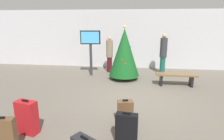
{
  "coord_description": "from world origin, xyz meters",
  "views": [
    {
      "loc": [
        -0.0,
        -5.83,
        2.45
      ],
      "look_at": [
        -0.74,
        0.11,
        0.9
      ],
      "focal_mm": 30.45,
      "sensor_mm": 36.0,
      "label": 1
    }
  ],
  "objects_px": {
    "traveller_0": "(110,53)",
    "suitcase_0": "(127,128)",
    "traveller_1": "(163,53)",
    "suitcase_3": "(27,117)",
    "suitcase_2": "(3,136)",
    "flight_info_kiosk": "(91,44)",
    "suitcase_4": "(125,112)",
    "holiday_tree": "(124,52)",
    "waiting_bench": "(176,77)"
  },
  "relations": [
    {
      "from": "traveller_0",
      "to": "suitcase_0",
      "type": "relative_size",
      "value": 2.58
    },
    {
      "from": "traveller_1",
      "to": "suitcase_3",
      "type": "distance_m",
      "value": 6.55
    },
    {
      "from": "suitcase_2",
      "to": "suitcase_3",
      "type": "distance_m",
      "value": 0.71
    },
    {
      "from": "suitcase_0",
      "to": "suitcase_2",
      "type": "xyz_separation_m",
      "value": [
        -2.27,
        -0.65,
        0.05
      ]
    },
    {
      "from": "flight_info_kiosk",
      "to": "suitcase_4",
      "type": "bearing_deg",
      "value": -66.29
    },
    {
      "from": "traveller_1",
      "to": "suitcase_3",
      "type": "xyz_separation_m",
      "value": [
        -3.62,
        -5.42,
        -0.63
      ]
    },
    {
      "from": "flight_info_kiosk",
      "to": "suitcase_0",
      "type": "bearing_deg",
      "value": -68.85
    },
    {
      "from": "suitcase_3",
      "to": "holiday_tree",
      "type": "bearing_deg",
      "value": 66.93
    },
    {
      "from": "holiday_tree",
      "to": "suitcase_2",
      "type": "relative_size",
      "value": 2.97
    },
    {
      "from": "traveller_1",
      "to": "suitcase_3",
      "type": "relative_size",
      "value": 2.37
    },
    {
      "from": "flight_info_kiosk",
      "to": "suitcase_2",
      "type": "distance_m",
      "value": 5.6
    },
    {
      "from": "suitcase_2",
      "to": "suitcase_4",
      "type": "distance_m",
      "value": 2.6
    },
    {
      "from": "holiday_tree",
      "to": "suitcase_4",
      "type": "distance_m",
      "value": 3.82
    },
    {
      "from": "traveller_1",
      "to": "suitcase_4",
      "type": "relative_size",
      "value": 3.01
    },
    {
      "from": "holiday_tree",
      "to": "suitcase_0",
      "type": "relative_size",
      "value": 3.39
    },
    {
      "from": "holiday_tree",
      "to": "traveller_0",
      "type": "height_order",
      "value": "holiday_tree"
    },
    {
      "from": "suitcase_4",
      "to": "suitcase_2",
      "type": "bearing_deg",
      "value": -147.76
    },
    {
      "from": "suitcase_3",
      "to": "suitcase_0",
      "type": "bearing_deg",
      "value": -1.45
    },
    {
      "from": "flight_info_kiosk",
      "to": "suitcase_2",
      "type": "bearing_deg",
      "value": -94.1
    },
    {
      "from": "traveller_0",
      "to": "traveller_1",
      "type": "distance_m",
      "value": 2.53
    },
    {
      "from": "flight_info_kiosk",
      "to": "traveller_1",
      "type": "xyz_separation_m",
      "value": [
        3.29,
        0.64,
        -0.42
      ]
    },
    {
      "from": "traveller_1",
      "to": "suitcase_2",
      "type": "xyz_separation_m",
      "value": [
        -3.69,
        -6.12,
        -0.65
      ]
    },
    {
      "from": "flight_info_kiosk",
      "to": "suitcase_3",
      "type": "relative_size",
      "value": 2.55
    },
    {
      "from": "traveller_0",
      "to": "suitcase_2",
      "type": "relative_size",
      "value": 2.26
    },
    {
      "from": "waiting_bench",
      "to": "suitcase_0",
      "type": "xyz_separation_m",
      "value": [
        -1.73,
        -3.81,
        -0.04
      ]
    },
    {
      "from": "holiday_tree",
      "to": "traveller_1",
      "type": "xyz_separation_m",
      "value": [
        1.75,
        1.03,
        -0.15
      ]
    },
    {
      "from": "traveller_0",
      "to": "traveller_1",
      "type": "xyz_separation_m",
      "value": [
        2.53,
        -0.05,
        0.09
      ]
    },
    {
      "from": "suitcase_3",
      "to": "traveller_0",
      "type": "bearing_deg",
      "value": 78.7
    },
    {
      "from": "traveller_1",
      "to": "suitcase_0",
      "type": "xyz_separation_m",
      "value": [
        -1.42,
        -5.48,
        -0.69
      ]
    },
    {
      "from": "holiday_tree",
      "to": "suitcase_4",
      "type": "xyz_separation_m",
      "value": [
        0.26,
        -3.71,
        -0.87
      ]
    },
    {
      "from": "flight_info_kiosk",
      "to": "traveller_0",
      "type": "height_order",
      "value": "flight_info_kiosk"
    },
    {
      "from": "waiting_bench",
      "to": "suitcase_2",
      "type": "height_order",
      "value": "suitcase_2"
    },
    {
      "from": "suitcase_2",
      "to": "holiday_tree",
      "type": "bearing_deg",
      "value": 69.19
    },
    {
      "from": "suitcase_3",
      "to": "suitcase_4",
      "type": "distance_m",
      "value": 2.24
    },
    {
      "from": "holiday_tree",
      "to": "suitcase_0",
      "type": "bearing_deg",
      "value": -85.75
    },
    {
      "from": "suitcase_2",
      "to": "suitcase_4",
      "type": "xyz_separation_m",
      "value": [
        2.2,
        1.38,
        -0.07
      ]
    },
    {
      "from": "waiting_bench",
      "to": "traveller_0",
      "type": "height_order",
      "value": "traveller_0"
    },
    {
      "from": "flight_info_kiosk",
      "to": "waiting_bench",
      "type": "distance_m",
      "value": 3.9
    },
    {
      "from": "suitcase_0",
      "to": "suitcase_4",
      "type": "relative_size",
      "value": 1.07
    },
    {
      "from": "suitcase_2",
      "to": "suitcase_3",
      "type": "xyz_separation_m",
      "value": [
        0.07,
        0.7,
        0.02
      ]
    },
    {
      "from": "suitcase_0",
      "to": "waiting_bench",
      "type": "bearing_deg",
      "value": 65.52
    },
    {
      "from": "suitcase_0",
      "to": "suitcase_2",
      "type": "relative_size",
      "value": 0.88
    },
    {
      "from": "waiting_bench",
      "to": "suitcase_3",
      "type": "distance_m",
      "value": 5.44
    },
    {
      "from": "suitcase_2",
      "to": "suitcase_3",
      "type": "relative_size",
      "value": 0.96
    },
    {
      "from": "suitcase_2",
      "to": "suitcase_4",
      "type": "relative_size",
      "value": 1.22
    },
    {
      "from": "suitcase_3",
      "to": "suitcase_4",
      "type": "xyz_separation_m",
      "value": [
        2.13,
        0.68,
        -0.09
      ]
    },
    {
      "from": "traveller_0",
      "to": "suitcase_2",
      "type": "bearing_deg",
      "value": -100.63
    },
    {
      "from": "traveller_1",
      "to": "suitcase_2",
      "type": "height_order",
      "value": "traveller_1"
    },
    {
      "from": "flight_info_kiosk",
      "to": "suitcase_2",
      "type": "height_order",
      "value": "flight_info_kiosk"
    },
    {
      "from": "traveller_0",
      "to": "suitcase_0",
      "type": "height_order",
      "value": "traveller_0"
    }
  ]
}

